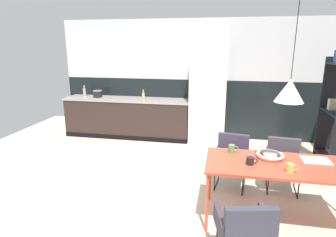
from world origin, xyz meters
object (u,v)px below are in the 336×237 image
refrigerator_column (208,95)px  mug_glass_clear (232,149)px  dining_table (281,168)px  armchair_head_of_table (246,227)px  open_shelf_unit (336,111)px  mug_white_ceramic (250,161)px  bottle_wine_green (85,92)px  armchair_facing_counter (232,155)px  pendant_lamp_over_table_near (290,91)px  mug_wide_latte (290,168)px  open_book (316,160)px  fruit_bowl (270,155)px  armchair_near_window (284,157)px  bottle_vinegar_dark (143,97)px  cooking_pot (98,94)px

refrigerator_column → mug_glass_clear: bearing=-80.0°
dining_table → armchair_head_of_table: 1.01m
armchair_head_of_table → open_shelf_unit: open_shelf_unit is taller
mug_white_ceramic → bottle_wine_green: bearing=139.9°
armchair_facing_counter → pendant_lamp_over_table_near: (0.52, -0.84, 1.11)m
armchair_head_of_table → mug_wide_latte: mug_wide_latte is taller
mug_glass_clear → mug_white_ceramic: size_ratio=0.99×
bottle_wine_green → dining_table: bearing=-36.6°
open_book → mug_wide_latte: size_ratio=2.50×
mug_wide_latte → fruit_bowl: bearing=112.3°
mug_wide_latte → mug_white_ceramic: (-0.40, 0.13, -0.01)m
fruit_bowl → open_shelf_unit: open_shelf_unit is taller
armchair_near_window → bottle_vinegar_dark: size_ratio=2.97×
armchair_head_of_table → fruit_bowl: size_ratio=2.32×
armchair_head_of_table → bottle_vinegar_dark: bearing=107.1°
bottle_vinegar_dark → open_shelf_unit: bearing=-14.8°
mug_white_ceramic → refrigerator_column: bearing=102.6°
open_book → mug_wide_latte: bearing=-133.8°
armchair_facing_counter → mug_wide_latte: (0.57, -1.05, 0.31)m
bottle_wine_green → open_shelf_unit: bearing=-13.7°
refrigerator_column → open_shelf_unit: (2.12, -1.15, -0.01)m
dining_table → armchair_facing_counter: bearing=122.0°
armchair_near_window → armchair_head_of_table: size_ratio=0.99×
mug_white_ceramic → armchair_facing_counter: bearing=100.2°
bottle_vinegar_dark → bottle_wine_green: size_ratio=0.95×
fruit_bowl → mug_glass_clear: (-0.45, 0.09, 0.01)m
mug_white_ceramic → pendant_lamp_over_table_near: 0.89m
mug_white_ceramic → cooking_pot: (-3.19, 2.92, 0.18)m
armchair_near_window → bottle_vinegar_dark: bearing=-27.8°
armchair_near_window → mug_white_ceramic: bearing=64.9°
armchair_head_of_table → mug_white_ceramic: bearing=72.0°
fruit_bowl → open_book: (0.52, 0.02, -0.03)m
armchair_facing_counter → bottle_vinegar_dark: bearing=-35.1°
refrigerator_column → bottle_wine_green: refrigerator_column is taller
bottle_vinegar_dark → armchair_facing_counter: bearing=-43.4°
mug_white_ceramic → bottle_vinegar_dark: (-2.02, 2.67, 0.20)m
fruit_bowl → bottle_wine_green: bearing=144.2°
armchair_near_window → open_book: bearing=111.3°
refrigerator_column → pendant_lamp_over_table_near: pendant_lamp_over_table_near is taller
armchair_near_window → fruit_bowl: fruit_bowl is taller
armchair_head_of_table → cooking_pot: bearing=117.8°
mug_glass_clear → pendant_lamp_over_table_near: bearing=-24.6°
open_book → open_shelf_unit: size_ratio=0.16×
fruit_bowl → bottle_wine_green: size_ratio=1.23×
mug_glass_clear → mug_white_ceramic: bearing=-58.9°
armchair_near_window → armchair_head_of_table: armchair_head_of_table is taller
open_shelf_unit → armchair_facing_counter: bearing=-63.0°
mug_wide_latte → open_shelf_unit: size_ratio=0.06×
mug_white_ceramic → cooking_pot: cooking_pot is taller
mug_glass_clear → dining_table: bearing=-23.9°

